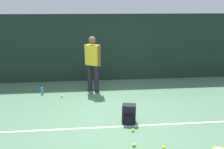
{
  "coord_description": "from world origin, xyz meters",
  "views": [
    {
      "loc": [
        -0.47,
        -4.67,
        2.59
      ],
      "look_at": [
        0.0,
        0.4,
        1.0
      ],
      "focal_mm": 36.3,
      "sensor_mm": 36.0,
      "label": 1
    }
  ],
  "objects_px": {
    "tennis_ball_far_left": "(62,96)",
    "tennis_player": "(93,61)",
    "tennis_ball_near_player": "(133,130)",
    "tennis_ball_mid_court": "(164,148)",
    "water_bottle": "(42,91)",
    "tennis_ball_by_fence": "(134,145)",
    "backpack": "(129,114)"
  },
  "relations": [
    {
      "from": "tennis_player",
      "to": "tennis_ball_far_left",
      "type": "relative_size",
      "value": 25.76
    },
    {
      "from": "tennis_player",
      "to": "tennis_ball_by_fence",
      "type": "xyz_separation_m",
      "value": [
        0.72,
        -2.94,
        -0.93
      ]
    },
    {
      "from": "tennis_ball_by_fence",
      "to": "tennis_ball_far_left",
      "type": "xyz_separation_m",
      "value": [
        -1.65,
        2.55,
        0.0
      ]
    },
    {
      "from": "tennis_ball_by_fence",
      "to": "tennis_ball_near_player",
      "type": "bearing_deg",
      "value": 81.43
    },
    {
      "from": "backpack",
      "to": "tennis_ball_near_player",
      "type": "distance_m",
      "value": 0.43
    },
    {
      "from": "tennis_ball_mid_court",
      "to": "water_bottle",
      "type": "bearing_deg",
      "value": 133.14
    },
    {
      "from": "tennis_ball_near_player",
      "to": "water_bottle",
      "type": "bearing_deg",
      "value": 135.02
    },
    {
      "from": "tennis_player",
      "to": "tennis_ball_mid_court",
      "type": "relative_size",
      "value": 25.76
    },
    {
      "from": "tennis_player",
      "to": "tennis_ball_mid_court",
      "type": "xyz_separation_m",
      "value": [
        1.26,
        -3.07,
        -0.93
      ]
    },
    {
      "from": "backpack",
      "to": "tennis_ball_near_player",
      "type": "xyz_separation_m",
      "value": [
        0.03,
        -0.39,
        -0.18
      ]
    },
    {
      "from": "tennis_ball_by_fence",
      "to": "tennis_player",
      "type": "bearing_deg",
      "value": 103.81
    },
    {
      "from": "tennis_player",
      "to": "tennis_ball_far_left",
      "type": "distance_m",
      "value": 1.37
    },
    {
      "from": "tennis_ball_far_left",
      "to": "tennis_player",
      "type": "bearing_deg",
      "value": 22.62
    },
    {
      "from": "tennis_ball_near_player",
      "to": "tennis_ball_by_fence",
      "type": "xyz_separation_m",
      "value": [
        -0.08,
        -0.52,
        0.0
      ]
    },
    {
      "from": "tennis_ball_far_left",
      "to": "water_bottle",
      "type": "xyz_separation_m",
      "value": [
        -0.61,
        0.31,
        0.07
      ]
    },
    {
      "from": "tennis_ball_by_fence",
      "to": "backpack",
      "type": "bearing_deg",
      "value": 86.73
    },
    {
      "from": "tennis_player",
      "to": "tennis_ball_mid_court",
      "type": "distance_m",
      "value": 3.45
    },
    {
      "from": "backpack",
      "to": "water_bottle",
      "type": "bearing_deg",
      "value": 153.97
    },
    {
      "from": "tennis_ball_mid_court",
      "to": "water_bottle",
      "type": "height_order",
      "value": "water_bottle"
    },
    {
      "from": "tennis_ball_near_player",
      "to": "tennis_ball_mid_court",
      "type": "distance_m",
      "value": 0.8
    },
    {
      "from": "backpack",
      "to": "tennis_ball_mid_court",
      "type": "distance_m",
      "value": 1.16
    },
    {
      "from": "tennis_ball_near_player",
      "to": "tennis_ball_mid_court",
      "type": "height_order",
      "value": "same"
    },
    {
      "from": "tennis_ball_near_player",
      "to": "tennis_player",
      "type": "bearing_deg",
      "value": 108.33
    },
    {
      "from": "tennis_player",
      "to": "water_bottle",
      "type": "distance_m",
      "value": 1.76
    },
    {
      "from": "backpack",
      "to": "tennis_ball_far_left",
      "type": "xyz_separation_m",
      "value": [
        -1.7,
        1.64,
        -0.18
      ]
    },
    {
      "from": "tennis_ball_far_left",
      "to": "backpack",
      "type": "bearing_deg",
      "value": -43.99
    },
    {
      "from": "tennis_player",
      "to": "backpack",
      "type": "bearing_deg",
      "value": -38.96
    },
    {
      "from": "water_bottle",
      "to": "backpack",
      "type": "bearing_deg",
      "value": -40.16
    },
    {
      "from": "tennis_ball_near_player",
      "to": "tennis_ball_by_fence",
      "type": "bearing_deg",
      "value": -98.57
    },
    {
      "from": "tennis_player",
      "to": "tennis_ball_far_left",
      "type": "height_order",
      "value": "tennis_player"
    },
    {
      "from": "tennis_ball_by_fence",
      "to": "tennis_ball_far_left",
      "type": "height_order",
      "value": "same"
    },
    {
      "from": "backpack",
      "to": "water_bottle",
      "type": "height_order",
      "value": "backpack"
    }
  ]
}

